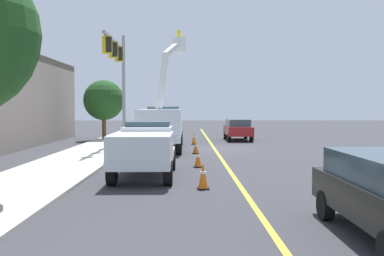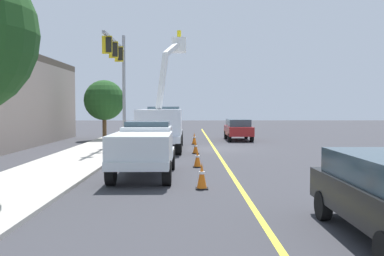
{
  "view_description": "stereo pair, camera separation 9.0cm",
  "coord_description": "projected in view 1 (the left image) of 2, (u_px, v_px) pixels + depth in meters",
  "views": [
    {
      "loc": [
        -27.13,
        1.81,
        2.63
      ],
      "look_at": [
        -1.47,
        1.46,
        1.4
      ],
      "focal_mm": 40.01,
      "sensor_mm": 36.0,
      "label": 1
    },
    {
      "loc": [
        -27.13,
        1.72,
        2.63
      ],
      "look_at": [
        -1.47,
        1.46,
        1.4
      ],
      "focal_mm": 40.01,
      "sensor_mm": 36.0,
      "label": 2
    }
  ],
  "objects": [
    {
      "name": "lane_centre_stripe",
      "position": [
        215.0,
        149.0,
        27.24
      ],
      "size": [
        50.0,
        0.23,
        0.01
      ],
      "primitive_type": "cube",
      "rotation": [
        0.0,
        0.0,
        -0.0
      ],
      "color": "yellow",
      "rests_on": "ground"
    },
    {
      "name": "sidewalk_far_side",
      "position": [
        101.0,
        148.0,
        27.15
      ],
      "size": [
        60.0,
        3.68,
        0.12
      ],
      "primitive_type": "cube",
      "rotation": [
        0.0,
        0.0,
        -0.0
      ],
      "color": "#B2ADA3",
      "rests_on": "ground"
    },
    {
      "name": "traffic_cone_mid_rear",
      "position": [
        196.0,
        148.0,
        24.35
      ],
      "size": [
        0.4,
        0.4,
        0.72
      ],
      "color": "black",
      "rests_on": "ground"
    },
    {
      "name": "street_tree_right",
      "position": [
        104.0,
        100.0,
        34.06
      ],
      "size": [
        3.2,
        3.2,
        4.82
      ],
      "color": "brown",
      "rests_on": "ground"
    },
    {
      "name": "traffic_cone_mid_front",
      "position": [
        198.0,
        159.0,
        18.8
      ],
      "size": [
        0.4,
        0.4,
        0.78
      ],
      "color": "black",
      "rests_on": "ground"
    },
    {
      "name": "passing_minivan",
      "position": [
        238.0,
        128.0,
        34.37
      ],
      "size": [
        4.8,
        1.96,
        1.69
      ],
      "color": "maroon",
      "rests_on": "ground"
    },
    {
      "name": "ground",
      "position": [
        215.0,
        149.0,
        27.24
      ],
      "size": [
        120.0,
        120.0,
        0.0
      ],
      "primitive_type": "plane",
      "color": "#38383D"
    },
    {
      "name": "service_pickup_truck",
      "position": [
        145.0,
        147.0,
        16.19
      ],
      "size": [
        5.6,
        2.2,
        2.06
      ],
      "color": "silver",
      "rests_on": "ground"
    },
    {
      "name": "traffic_cone_trailing",
      "position": [
        194.0,
        139.0,
        30.46
      ],
      "size": [
        0.4,
        0.4,
        0.84
      ],
      "color": "black",
      "rests_on": "ground"
    },
    {
      "name": "traffic_signal_mast",
      "position": [
        119.0,
        66.0,
        27.75
      ],
      "size": [
        7.31,
        0.57,
        7.69
      ],
      "color": "gray",
      "rests_on": "ground"
    },
    {
      "name": "utility_bucket_truck",
      "position": [
        162.0,
        124.0,
        26.73
      ],
      "size": [
        8.2,
        2.84,
        7.47
      ],
      "color": "white",
      "rests_on": "ground"
    },
    {
      "name": "traffic_cone_leading",
      "position": [
        203.0,
        176.0,
        13.76
      ],
      "size": [
        0.4,
        0.4,
        0.86
      ],
      "color": "black",
      "rests_on": "ground"
    }
  ]
}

